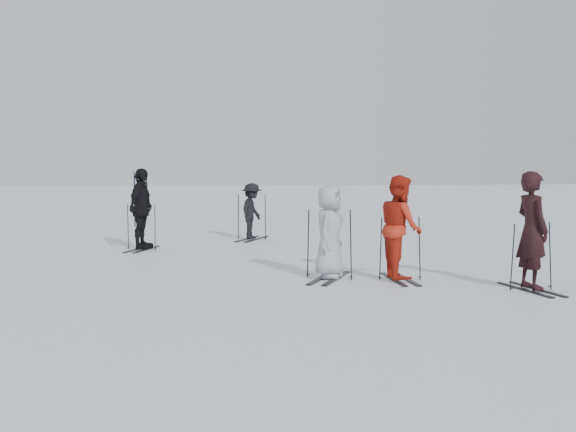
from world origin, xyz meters
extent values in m
plane|color=silver|center=(0.00, 0.00, 0.00)|extent=(120.00, 120.00, 0.00)
imported|color=black|center=(3.54, -2.60, 0.96)|extent=(0.55, 0.75, 1.92)
imported|color=#B32414|center=(1.71, -1.28, 0.92)|extent=(0.71, 0.90, 1.84)
imported|color=#9DA2A6|center=(0.49, -0.98, 0.83)|extent=(0.83, 0.96, 1.66)
imported|color=black|center=(-3.18, 4.03, 0.97)|extent=(0.82, 1.23, 1.94)
imported|color=black|center=(-0.34, 6.10, 0.76)|extent=(0.93, 1.13, 1.53)
cylinder|color=black|center=(-3.87, 10.81, 0.92)|extent=(0.05, 0.05, 1.84)
camera|label=1|loc=(-1.94, -13.67, 2.03)|focal=45.00mm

